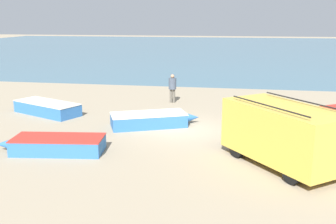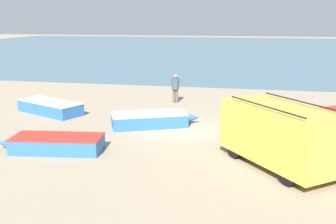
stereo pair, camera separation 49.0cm
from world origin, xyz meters
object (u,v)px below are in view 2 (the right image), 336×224
object	(u,v)px
fishing_rowboat_0	(321,117)
fisherman_1	(175,86)
fishing_rowboat_3	(152,119)
parked_van	(281,134)
fishing_rowboat_1	(54,144)
fishing_rowboat_2	(48,107)

from	to	relation	value
fishing_rowboat_0	fisherman_1	size ratio (longest dim) A/B	2.30
fishing_rowboat_0	fishing_rowboat_3	xyz separation A→B (m)	(-8.35, -2.36, 0.01)
fishing_rowboat_0	parked_van	bearing A→B (deg)	34.72
parked_van	fishing_rowboat_3	xyz separation A→B (m)	(-5.84, 4.35, -0.89)
fishing_rowboat_0	fishing_rowboat_3	size ratio (longest dim) A/B	0.92
fishing_rowboat_0	fishing_rowboat_1	bearing A→B (deg)	-3.51
parked_van	fisherman_1	world-z (taller)	parked_van
fishing_rowboat_2	parked_van	bearing A→B (deg)	178.92
parked_van	fishing_rowboat_2	size ratio (longest dim) A/B	1.02
fishing_rowboat_0	fisherman_1	xyz separation A→B (m)	(-8.24, 3.31, 0.77)
parked_van	fishing_rowboat_3	size ratio (longest dim) A/B	1.10
parked_van	fishing_rowboat_2	world-z (taller)	parked_van
fisherman_1	fishing_rowboat_0	bearing A→B (deg)	65.87
fishing_rowboat_2	fishing_rowboat_0	bearing A→B (deg)	-152.37
parked_van	fishing_rowboat_0	bearing A→B (deg)	-58.78
fishing_rowboat_3	fisherman_1	xyz separation A→B (m)	(0.11, 5.67, 0.75)
fishing_rowboat_1	fishing_rowboat_2	xyz separation A→B (m)	(-3.50, 6.03, 0.03)
parked_van	fishing_rowboat_2	xyz separation A→B (m)	(-12.32, 5.86, -0.88)
fishing_rowboat_1	fisherman_1	xyz separation A→B (m)	(3.09, 10.18, 0.77)
fishing_rowboat_1	fisherman_1	bearing A→B (deg)	-114.19
fishing_rowboat_0	fishing_rowboat_2	world-z (taller)	fishing_rowboat_2
fishing_rowboat_1	fishing_rowboat_2	size ratio (longest dim) A/B	0.91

